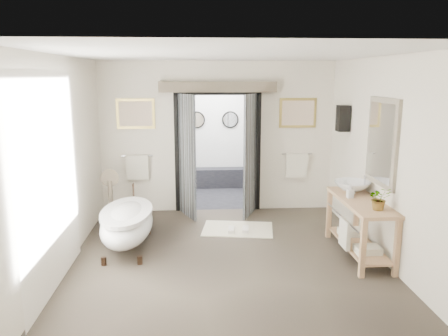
{
  "coord_description": "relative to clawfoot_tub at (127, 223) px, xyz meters",
  "views": [
    {
      "loc": [
        -0.42,
        -5.87,
        2.62
      ],
      "look_at": [
        0.0,
        0.6,
        1.25
      ],
      "focal_mm": 35.0,
      "sensor_mm": 36.0,
      "label": 1
    }
  ],
  "objects": [
    {
      "name": "ground_plane",
      "position": [
        1.49,
        -0.59,
        -0.41
      ],
      "size": [
        5.0,
        5.0,
        0.0
      ],
      "primitive_type": "plane",
      "color": "#4C4336"
    },
    {
      "name": "room_shell",
      "position": [
        1.46,
        -0.71,
        1.45
      ],
      "size": [
        4.52,
        5.02,
        2.91
      ],
      "color": "beige",
      "rests_on": "ground_plane"
    },
    {
      "name": "shower_room",
      "position": [
        1.49,
        3.41,
        0.5
      ],
      "size": [
        2.22,
        2.01,
        2.51
      ],
      "color": "black",
      "rests_on": "ground_plane"
    },
    {
      "name": "back_wall_dressing",
      "position": [
        1.49,
        1.73,
        1.15
      ],
      "size": [
        3.82,
        0.78,
        2.52
      ],
      "color": "black",
      "rests_on": "ground_plane"
    },
    {
      "name": "clawfoot_tub",
      "position": [
        0.0,
        0.0,
        0.0
      ],
      "size": [
        0.77,
        1.72,
        0.84
      ],
      "color": "#3A271C",
      "rests_on": "ground_plane"
    },
    {
      "name": "vanity",
      "position": [
        3.44,
        -0.49,
        0.1
      ],
      "size": [
        0.57,
        1.6,
        0.85
      ],
      "color": "tan",
      "rests_on": "ground_plane"
    },
    {
      "name": "pedestal_mirror",
      "position": [
        -0.42,
        0.98,
        0.04
      ],
      "size": [
        0.31,
        0.2,
        1.05
      ],
      "color": "brown",
      "rests_on": "ground_plane"
    },
    {
      "name": "rug",
      "position": [
        1.78,
        0.73,
        -0.4
      ],
      "size": [
        1.31,
        0.97,
        0.01
      ],
      "primitive_type": "cube",
      "rotation": [
        0.0,
        0.0,
        -0.15
      ],
      "color": "beige",
      "rests_on": "ground_plane"
    },
    {
      "name": "slippers",
      "position": [
        1.78,
        0.62,
        -0.37
      ],
      "size": [
        0.39,
        0.28,
        0.05
      ],
      "color": "beige",
      "rests_on": "rug"
    },
    {
      "name": "basin",
      "position": [
        3.46,
        -0.09,
        0.53
      ],
      "size": [
        0.56,
        0.56,
        0.19
      ],
      "primitive_type": "imported",
      "rotation": [
        0.0,
        0.0,
        0.02
      ],
      "color": "white",
      "rests_on": "vanity"
    },
    {
      "name": "plant",
      "position": [
        3.52,
        -0.95,
        0.6
      ],
      "size": [
        0.3,
        0.26,
        0.32
      ],
      "primitive_type": "imported",
      "rotation": [
        0.0,
        0.0,
        -0.05
      ],
      "color": "gray",
      "rests_on": "vanity"
    },
    {
      "name": "soap_bottle_a",
      "position": [
        3.34,
        -0.34,
        0.54
      ],
      "size": [
        0.09,
        0.09,
        0.2
      ],
      "primitive_type": "imported",
      "rotation": [
        0.0,
        0.0,
        -0.0
      ],
      "color": "gray",
      "rests_on": "vanity"
    },
    {
      "name": "soap_bottle_b",
      "position": [
        3.41,
        0.08,
        0.52
      ],
      "size": [
        0.14,
        0.14,
        0.17
      ],
      "primitive_type": "imported",
      "rotation": [
        0.0,
        0.0,
        0.09
      ],
      "color": "gray",
      "rests_on": "vanity"
    }
  ]
}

